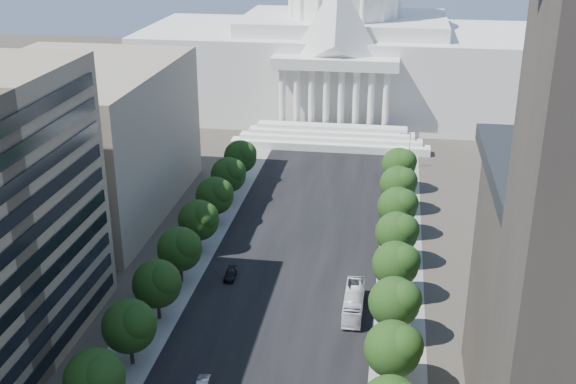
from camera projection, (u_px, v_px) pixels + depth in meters
The scene contains 26 objects.
road_asphalt at pixel (300, 243), 137.55m from camera, with size 30.00×260.00×0.01m, color black.
sidewalk_left at pixel (203, 236), 140.23m from camera, with size 8.00×260.00×0.02m, color gray.
sidewalk_right at pixel (400, 250), 134.87m from camera, with size 8.00×260.00×0.02m, color gray.
capitol at pixel (343, 46), 217.06m from camera, with size 120.00×56.00×73.00m.
office_block_left_far at pixel (75, 140), 147.87m from camera, with size 38.00×52.00×30.00m, color gray.
tree_l_c at pixel (96, 378), 87.95m from camera, with size 7.79×7.60×9.97m.
tree_l_d at pixel (131, 325), 98.95m from camera, with size 7.79×7.60×9.97m.
tree_l_e at pixel (159, 283), 109.95m from camera, with size 7.79×7.60×9.97m.
tree_l_f at pixel (181, 248), 120.95m from camera, with size 7.79×7.60×9.97m.
tree_l_g at pixel (200, 219), 131.95m from camera, with size 7.79×7.60×9.97m.
tree_l_h at pixel (216, 195), 142.95m from camera, with size 7.79×7.60×9.97m.
tree_l_i at pixel (230, 174), 153.95m from camera, with size 7.79×7.60×9.97m.
tree_l_j at pixel (242, 156), 164.95m from camera, with size 7.79×7.60×9.97m.
tree_r_d at pixel (395, 348), 93.88m from camera, with size 7.79×7.60×9.97m.
tree_r_e at pixel (397, 301), 104.88m from camera, with size 7.79×7.60×9.97m.
tree_r_f at pixel (398, 263), 115.88m from camera, with size 7.79×7.60×9.97m.
tree_r_g at pixel (398, 232), 126.88m from camera, with size 7.79×7.60×9.97m.
tree_r_h at pixel (399, 206), 137.88m from camera, with size 7.79×7.60×9.97m.
tree_r_i at pixel (400, 183), 148.88m from camera, with size 7.79×7.60×9.97m.
tree_r_j at pixel (400, 164), 159.88m from camera, with size 7.79×7.60×9.97m.
streetlight_c at pixel (407, 305), 105.07m from camera, with size 2.61×0.44×9.00m.
streetlight_d at pixel (407, 233), 127.99m from camera, with size 2.61×0.44×9.00m.
streetlight_e at pixel (407, 183), 150.90m from camera, with size 2.61×0.44×9.00m.
streetlight_f at pixel (407, 146), 173.82m from camera, with size 2.61×0.44×9.00m.
car_dark_b at pixel (230, 275), 124.33m from camera, with size 1.87×4.59×1.33m, color black.
city_bus at pixel (354, 302), 113.87m from camera, with size 2.88×12.31×3.43m, color silver.
Camera 1 is at (16.58, -32.86, 60.42)m, focal length 45.00 mm.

